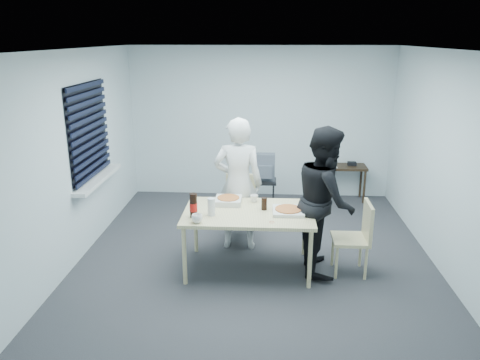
# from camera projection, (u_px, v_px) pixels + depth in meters

# --- Properties ---
(room) EXTENTS (5.00, 5.00, 5.00)m
(room) POSITION_uv_depth(u_px,v_px,m) (92.00, 139.00, 6.19)
(room) COLOR #2E2D32
(room) RESTS_ON ground
(dining_table) EXTENTS (1.54, 0.97, 0.75)m
(dining_table) POSITION_uv_depth(u_px,v_px,m) (248.00, 216.00, 5.58)
(dining_table) COLOR beige
(dining_table) RESTS_ON ground
(chair_far) EXTENTS (0.42, 0.42, 0.89)m
(chair_far) POSITION_uv_depth(u_px,v_px,m) (240.00, 202.00, 6.58)
(chair_far) COLOR beige
(chair_far) RESTS_ON ground
(chair_right) EXTENTS (0.42, 0.42, 0.89)m
(chair_right) POSITION_uv_depth(u_px,v_px,m) (358.00, 233.00, 5.52)
(chair_right) COLOR beige
(chair_right) RESTS_ON ground
(person_white) EXTENTS (0.65, 0.42, 1.77)m
(person_white) POSITION_uv_depth(u_px,v_px,m) (238.00, 184.00, 6.13)
(person_white) COLOR silver
(person_white) RESTS_ON ground
(person_black) EXTENTS (0.47, 0.86, 1.77)m
(person_black) POSITION_uv_depth(u_px,v_px,m) (325.00, 200.00, 5.53)
(person_black) COLOR black
(person_black) RESTS_ON ground
(side_table) EXTENTS (0.92, 0.41, 0.61)m
(side_table) POSITION_uv_depth(u_px,v_px,m) (339.00, 170.00, 8.04)
(side_table) COLOR #312415
(side_table) RESTS_ON ground
(stool) EXTENTS (0.36, 0.36, 0.50)m
(stool) POSITION_uv_depth(u_px,v_px,m) (265.00, 186.00, 7.63)
(stool) COLOR black
(stool) RESTS_ON ground
(backpack) EXTENTS (0.31, 0.23, 0.44)m
(backpack) POSITION_uv_depth(u_px,v_px,m) (265.00, 168.00, 7.52)
(backpack) COLOR slate
(backpack) RESTS_ON stool
(pizza_box_a) EXTENTS (0.32, 0.32, 0.08)m
(pizza_box_a) POSITION_uv_depth(u_px,v_px,m) (228.00, 200.00, 5.82)
(pizza_box_a) COLOR silver
(pizza_box_a) RESTS_ON dining_table
(pizza_box_b) EXTENTS (0.37, 0.37, 0.05)m
(pizza_box_b) POSITION_uv_depth(u_px,v_px,m) (288.00, 211.00, 5.51)
(pizza_box_b) COLOR silver
(pizza_box_b) RESTS_ON dining_table
(mug_a) EXTENTS (0.17, 0.17, 0.10)m
(mug_a) POSITION_uv_depth(u_px,v_px,m) (197.00, 219.00, 5.21)
(mug_a) COLOR white
(mug_a) RESTS_ON dining_table
(mug_b) EXTENTS (0.10, 0.10, 0.09)m
(mug_b) POSITION_uv_depth(u_px,v_px,m) (254.00, 198.00, 5.86)
(mug_b) COLOR white
(mug_b) RESTS_ON dining_table
(cola_glass) EXTENTS (0.08, 0.08, 0.15)m
(cola_glass) POSITION_uv_depth(u_px,v_px,m) (264.00, 204.00, 5.59)
(cola_glass) COLOR black
(cola_glass) RESTS_ON dining_table
(soda_bottle) EXTENTS (0.09, 0.09, 0.29)m
(soda_bottle) POSITION_uv_depth(u_px,v_px,m) (193.00, 206.00, 5.34)
(soda_bottle) COLOR black
(soda_bottle) RESTS_ON dining_table
(plastic_cups) EXTENTS (0.11, 0.11, 0.21)m
(plastic_cups) POSITION_uv_depth(u_px,v_px,m) (211.00, 207.00, 5.41)
(plastic_cups) COLOR silver
(plastic_cups) RESTS_ON dining_table
(rubber_band) EXTENTS (0.06, 0.06, 0.00)m
(rubber_band) POSITION_uv_depth(u_px,v_px,m) (272.00, 222.00, 5.23)
(rubber_band) COLOR red
(rubber_band) RESTS_ON dining_table
(papers) EXTENTS (0.25, 0.31, 0.00)m
(papers) POSITION_uv_depth(u_px,v_px,m) (331.00, 166.00, 8.00)
(papers) COLOR white
(papers) RESTS_ON side_table
(black_box) EXTENTS (0.15, 0.11, 0.06)m
(black_box) POSITION_uv_depth(u_px,v_px,m) (352.00, 164.00, 8.03)
(black_box) COLOR black
(black_box) RESTS_ON side_table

